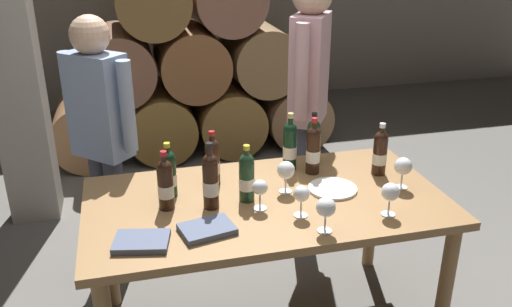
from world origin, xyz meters
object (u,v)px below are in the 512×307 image
object	(u,v)px
wine_bottle_5	(166,184)
tasting_notebook	(207,229)
wine_bottle_7	(169,173)
wine_glass_0	(326,208)
wine_glass_3	(390,193)
leather_ledger	(142,242)
wine_bottle_1	(313,150)
wine_glass_5	(286,171)
wine_glass_2	(260,189)
serving_plate	(333,189)
wine_bottle_2	(213,161)
wine_bottle_8	(290,146)
wine_glass_4	(301,195)
dining_table	(266,215)
wine_bottle_3	(247,177)
sommelier_presenting	(309,91)
taster_seated_left	(101,129)
wine_bottle_4	(313,141)
wine_bottle_6	(380,152)
wine_bottle_0	(211,180)
wine_glass_1	(403,167)

from	to	relation	value
wine_bottle_5	tasting_notebook	bearing A→B (deg)	-60.53
wine_bottle_7	wine_glass_0	world-z (taller)	wine_bottle_7
wine_glass_3	leather_ledger	world-z (taller)	wine_glass_3
wine_bottle_1	wine_glass_5	distance (m)	0.27
wine_glass_2	serving_plate	bearing A→B (deg)	13.72
wine_bottle_2	wine_bottle_8	world-z (taller)	wine_bottle_8
wine_glass_4	wine_glass_5	bearing A→B (deg)	89.19
wine_bottle_5	tasting_notebook	xyz separation A→B (m)	(0.14, -0.25, -0.11)
dining_table	tasting_notebook	size ratio (longest dim) A/B	7.73
wine_bottle_7	wine_glass_5	xyz separation A→B (m)	(0.55, -0.10, -0.01)
wine_bottle_3	wine_bottle_7	size ratio (longest dim) A/B	1.03
wine_bottle_7	wine_glass_3	xyz separation A→B (m)	(0.93, -0.43, -0.01)
wine_bottle_2	sommelier_presenting	size ratio (longest dim) A/B	0.16
wine_bottle_5	wine_glass_0	size ratio (longest dim) A/B	1.79
dining_table	taster_seated_left	size ratio (longest dim) A/B	1.10
wine_bottle_4	sommelier_presenting	distance (m)	0.44
wine_bottle_6	wine_bottle_3	bearing A→B (deg)	-170.98
wine_bottle_1	wine_bottle_2	size ratio (longest dim) A/B	1.08
wine_bottle_0	sommelier_presenting	world-z (taller)	sommelier_presenting
wine_bottle_1	leather_ledger	xyz separation A→B (m)	(-0.91, -0.48, -0.12)
wine_glass_2	wine_glass_5	bearing A→B (deg)	39.43
wine_bottle_1	wine_bottle_2	bearing A→B (deg)	-179.86
wine_bottle_4	wine_bottle_5	world-z (taller)	wine_bottle_4
wine_bottle_3	sommelier_presenting	xyz separation A→B (m)	(0.56, 0.74, 0.16)
wine_bottle_6	wine_glass_1	bearing A→B (deg)	-78.82
wine_bottle_1	wine_glass_2	xyz separation A→B (m)	(-0.37, -0.31, -0.03)
wine_bottle_8	wine_bottle_4	bearing A→B (deg)	20.38
tasting_notebook	wine_glass_0	bearing A→B (deg)	-25.86
wine_bottle_6	wine_glass_2	size ratio (longest dim) A/B	1.92
leather_ledger	sommelier_presenting	distance (m)	1.49
wine_bottle_8	sommelier_presenting	bearing A→B (deg)	60.47
wine_bottle_2	sommelier_presenting	world-z (taller)	sommelier_presenting
wine_bottle_3	wine_bottle_8	size ratio (longest dim) A/B	0.89
wine_glass_1	tasting_notebook	xyz separation A→B (m)	(-1.00, -0.18, -0.10)
wine_bottle_3	leather_ledger	distance (m)	0.58
wine_bottle_3	wine_bottle_2	bearing A→B (deg)	120.06
wine_bottle_7	wine_glass_4	distance (m)	0.64
wine_glass_1	sommelier_presenting	size ratio (longest dim) A/B	0.09
wine_bottle_1	wine_glass_1	world-z (taller)	wine_bottle_1
wine_bottle_4	serving_plate	distance (m)	0.37
wine_glass_2	wine_bottle_8	bearing A→B (deg)	55.69
leather_ledger	taster_seated_left	xyz separation A→B (m)	(-0.15, 0.98, 0.15)
wine_glass_1	wine_glass_3	xyz separation A→B (m)	(-0.19, -0.23, -0.00)
wine_glass_3	serving_plate	world-z (taller)	wine_glass_3
wine_bottle_3	wine_bottle_6	distance (m)	0.74
wine_bottle_0	wine_bottle_8	size ratio (longest dim) A/B	1.02
sommelier_presenting	taster_seated_left	size ratio (longest dim) A/B	1.11
wine_bottle_8	wine_glass_1	distance (m)	0.58
wine_bottle_6	tasting_notebook	bearing A→B (deg)	-159.74
wine_bottle_5	wine_bottle_1	bearing A→B (deg)	14.38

